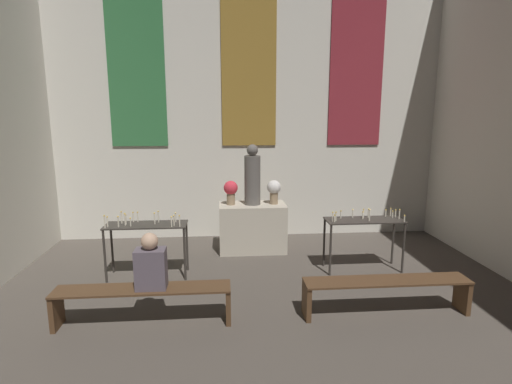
% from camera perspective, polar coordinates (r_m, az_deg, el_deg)
% --- Properties ---
extents(wall_back, '(7.93, 0.16, 5.94)m').
position_cam_1_polar(wall_back, '(8.19, -1.06, 14.43)').
color(wall_back, silver).
rests_on(wall_back, ground_plane).
extents(altar, '(1.22, 0.67, 0.88)m').
position_cam_1_polar(altar, '(7.48, -0.50, -5.06)').
color(altar, '#BCB29E').
rests_on(altar, ground_plane).
extents(statue, '(0.29, 0.29, 1.10)m').
position_cam_1_polar(statue, '(7.27, -0.52, 2.12)').
color(statue, '#5B5651').
rests_on(statue, altar).
extents(flower_vase_left, '(0.26, 0.26, 0.44)m').
position_cam_1_polar(flower_vase_left, '(7.29, -3.63, 0.24)').
color(flower_vase_left, '#937A5B').
rests_on(flower_vase_left, altar).
extents(flower_vase_right, '(0.26, 0.26, 0.44)m').
position_cam_1_polar(flower_vase_right, '(7.35, 2.58, 0.33)').
color(flower_vase_right, '#937A5B').
rests_on(flower_vase_right, altar).
extents(candle_rack_left, '(1.25, 0.46, 1.05)m').
position_cam_1_polar(candle_rack_left, '(6.43, -15.43, -5.42)').
color(candle_rack_left, '#332D28').
rests_on(candle_rack_left, ground_plane).
extents(candle_rack_right, '(1.25, 0.46, 1.05)m').
position_cam_1_polar(candle_rack_right, '(6.71, 15.18, -4.75)').
color(candle_rack_right, '#332D28').
rests_on(candle_rack_right, ground_plane).
extents(pew_back_left, '(2.11, 0.36, 0.46)m').
position_cam_1_polar(pew_back_left, '(5.17, -15.81, -14.30)').
color(pew_back_left, '#4C331E').
rests_on(pew_back_left, ground_plane).
extents(pew_back_right, '(2.11, 0.36, 0.46)m').
position_cam_1_polar(pew_back_right, '(5.46, 18.12, -13.00)').
color(pew_back_right, '#4C331E').
rests_on(pew_back_right, ground_plane).
extents(person_seated, '(0.36, 0.24, 0.69)m').
position_cam_1_polar(person_seated, '(4.98, -14.81, -9.96)').
color(person_seated, '#564C56').
rests_on(person_seated, pew_back_left).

